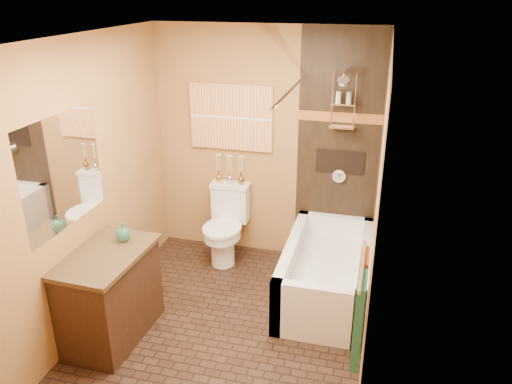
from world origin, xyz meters
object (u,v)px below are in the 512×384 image
(sunset_painting, at_px, (231,117))
(toilet, at_px, (226,224))
(vanity, at_px, (110,295))
(bathtub, at_px, (326,276))

(sunset_painting, relative_size, toilet, 1.08)
(sunset_painting, bearing_deg, vanity, -107.38)
(toilet, relative_size, vanity, 0.88)
(toilet, xyz_separation_m, vanity, (-0.56, -1.51, -0.01))
(toilet, bearing_deg, vanity, -110.67)
(vanity, bearing_deg, toilet, 72.52)
(toilet, bearing_deg, bathtub, -21.59)
(vanity, bearing_deg, sunset_painting, 75.42)
(sunset_painting, distance_m, bathtub, 1.91)
(sunset_painting, distance_m, vanity, 2.19)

